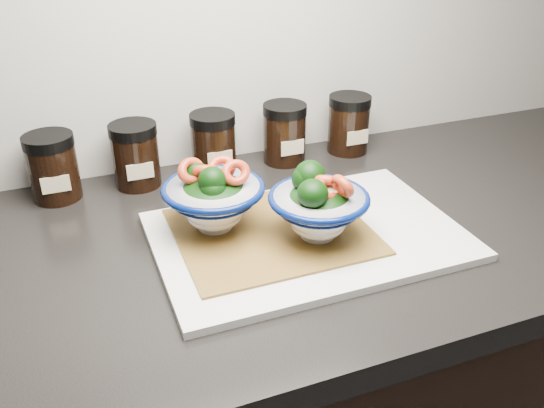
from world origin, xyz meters
name	(u,v)px	position (x,y,z in m)	size (l,w,h in m)	color
countertop	(213,257)	(0.00, 1.45, 0.88)	(3.50, 0.60, 0.04)	black
cutting_board	(308,236)	(0.14, 1.41, 0.91)	(0.45, 0.30, 0.01)	silver
bamboo_mat	(272,231)	(0.09, 1.43, 0.91)	(0.28, 0.24, 0.00)	olive
bowl_left	(214,198)	(0.01, 1.48, 0.96)	(0.15, 0.15, 0.11)	white
bowl_right	(318,206)	(0.14, 1.40, 0.96)	(0.15, 0.15, 0.11)	white
spice_jar_a	(53,167)	(-0.20, 1.69, 0.96)	(0.08, 0.08, 0.11)	black
spice_jar_b	(136,155)	(-0.07, 1.69, 0.96)	(0.08, 0.08, 0.11)	black
spice_jar_c	(214,144)	(0.07, 1.69, 0.96)	(0.08, 0.08, 0.11)	black
spice_jar_d	(285,133)	(0.21, 1.69, 0.96)	(0.08, 0.08, 0.11)	black
spice_jar_e	(349,124)	(0.35, 1.69, 0.96)	(0.08, 0.08, 0.11)	black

